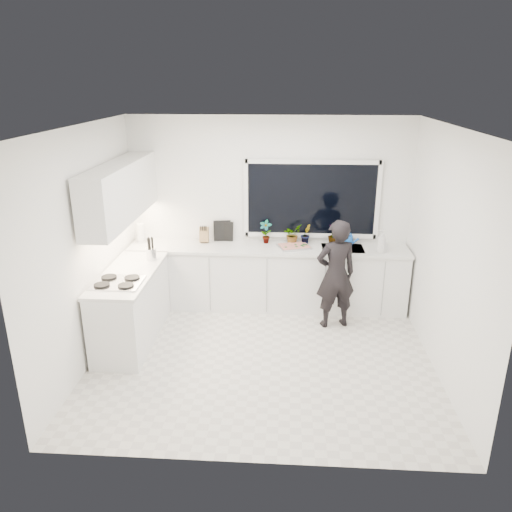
{
  "coord_description": "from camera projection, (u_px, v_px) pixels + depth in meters",
  "views": [
    {
      "loc": [
        0.27,
        -5.23,
        3.17
      ],
      "look_at": [
        -0.1,
        0.4,
        1.15
      ],
      "focal_mm": 35.0,
      "sensor_mm": 36.0,
      "label": 1
    }
  ],
  "objects": [
    {
      "name": "faucet",
      "position": [
        342.0,
        236.0,
        7.14
      ],
      "size": [
        0.03,
        0.03,
        0.22
      ],
      "primitive_type": "cylinder",
      "color": "silver",
      "rests_on": "countertop_back"
    },
    {
      "name": "base_cabinets_left",
      "position": [
        132.0,
        308.0,
        6.28
      ],
      "size": [
        0.58,
        1.6,
        0.88
      ],
      "primitive_type": "cube",
      "color": "white",
      "rests_on": "floor"
    },
    {
      "name": "ceiling",
      "position": [
        263.0,
        126.0,
        5.08
      ],
      "size": [
        4.0,
        3.5,
        0.02
      ],
      "primitive_type": "cube",
      "color": "white",
      "rests_on": "wall_back"
    },
    {
      "name": "wall_back",
      "position": [
        269.0,
        212.0,
        7.2
      ],
      "size": [
        4.0,
        0.02,
        2.7
      ],
      "primitive_type": "cube",
      "color": "white",
      "rests_on": "ground"
    },
    {
      "name": "floor",
      "position": [
        262.0,
        358.0,
        6.0
      ],
      "size": [
        4.0,
        3.5,
        0.02
      ],
      "primitive_type": "cube",
      "color": "beige",
      "rests_on": "ground"
    },
    {
      "name": "herb_plants",
      "position": [
        298.0,
        234.0,
        7.12
      ],
      "size": [
        1.18,
        0.33,
        0.34
      ],
      "color": "#26662D",
      "rests_on": "countertop_back"
    },
    {
      "name": "pizza",
      "position": [
        294.0,
        246.0,
        6.99
      ],
      "size": [
        0.46,
        0.39,
        0.01
      ],
      "primitive_type": "cube",
      "rotation": [
        0.0,
        0.0,
        0.33
      ],
      "color": "#C03F19",
      "rests_on": "pizza_tray"
    },
    {
      "name": "stovetop",
      "position": [
        117.0,
        282.0,
        5.79
      ],
      "size": [
        0.56,
        0.48,
        0.03
      ],
      "primitive_type": "cube",
      "color": "black",
      "rests_on": "countertop_left"
    },
    {
      "name": "soap_bottles",
      "position": [
        382.0,
        242.0,
        6.77
      ],
      "size": [
        0.16,
        0.15,
        0.31
      ],
      "color": "#D8BF66",
      "rests_on": "countertop_back"
    },
    {
      "name": "picture_frame_small",
      "position": [
        222.0,
        231.0,
        7.27
      ],
      "size": [
        0.25,
        0.06,
        0.3
      ],
      "primitive_type": "cube",
      "rotation": [
        0.0,
        0.0,
        0.16
      ],
      "color": "black",
      "rests_on": "countertop_back"
    },
    {
      "name": "sink",
      "position": [
        342.0,
        251.0,
        7.0
      ],
      "size": [
        0.58,
        0.42,
        0.14
      ],
      "primitive_type": "cube",
      "color": "silver",
      "rests_on": "countertop_back"
    },
    {
      "name": "base_cabinets_back",
      "position": [
        268.0,
        278.0,
        7.21
      ],
      "size": [
        3.92,
        0.58,
        0.88
      ],
      "primitive_type": "cube",
      "color": "white",
      "rests_on": "floor"
    },
    {
      "name": "utensil_crock",
      "position": [
        151.0,
        254.0,
        6.5
      ],
      "size": [
        0.15,
        0.15,
        0.16
      ],
      "primitive_type": "cylinder",
      "rotation": [
        0.0,
        0.0,
        0.16
      ],
      "color": "silver",
      "rests_on": "countertop_left"
    },
    {
      "name": "watering_can",
      "position": [
        348.0,
        240.0,
        7.11
      ],
      "size": [
        0.15,
        0.15,
        0.13
      ],
      "primitive_type": "cylinder",
      "rotation": [
        0.0,
        0.0,
        0.04
      ],
      "color": "blue",
      "rests_on": "countertop_back"
    },
    {
      "name": "paper_towel_roll",
      "position": [
        141.0,
        233.0,
        7.21
      ],
      "size": [
        0.12,
        0.12,
        0.26
      ],
      "primitive_type": "cylinder",
      "rotation": [
        0.0,
        0.0,
        0.1
      ],
      "color": "silver",
      "rests_on": "countertop_back"
    },
    {
      "name": "wall_left",
      "position": [
        86.0,
        248.0,
        5.67
      ],
      "size": [
        0.02,
        3.5,
        2.7
      ],
      "primitive_type": "cube",
      "color": "white",
      "rests_on": "ground"
    },
    {
      "name": "wall_right",
      "position": [
        447.0,
        255.0,
        5.42
      ],
      "size": [
        0.02,
        3.5,
        2.7
      ],
      "primitive_type": "cube",
      "color": "white",
      "rests_on": "ground"
    },
    {
      "name": "picture_frame_large",
      "position": [
        226.0,
        231.0,
        7.27
      ],
      "size": [
        0.22,
        0.04,
        0.28
      ],
      "primitive_type": "cube",
      "rotation": [
        0.0,
        0.0,
        -0.1
      ],
      "color": "black",
      "rests_on": "countertop_back"
    },
    {
      "name": "countertop_back",
      "position": [
        268.0,
        248.0,
        7.05
      ],
      "size": [
        3.94,
        0.62,
        0.04
      ],
      "primitive_type": "cube",
      "color": "silver",
      "rests_on": "base_cabinets_back"
    },
    {
      "name": "window",
      "position": [
        311.0,
        199.0,
        7.06
      ],
      "size": [
        1.8,
        0.02,
        1.0
      ],
      "primitive_type": "cube",
      "color": "black",
      "rests_on": "wall_back"
    },
    {
      "name": "knife_block",
      "position": [
        204.0,
        235.0,
        7.2
      ],
      "size": [
        0.14,
        0.11,
        0.22
      ],
      "primitive_type": "cube",
      "rotation": [
        0.0,
        0.0,
        0.06
      ],
      "color": "brown",
      "rests_on": "countertop_back"
    },
    {
      "name": "pizza_tray",
      "position": [
        294.0,
        247.0,
        6.99
      ],
      "size": [
        0.51,
        0.44,
        0.03
      ],
      "primitive_type": "cube",
      "rotation": [
        0.0,
        0.0,
        0.33
      ],
      "color": "#B9B9BE",
      "rests_on": "countertop_back"
    },
    {
      "name": "person",
      "position": [
        336.0,
        274.0,
        6.54
      ],
      "size": [
        0.62,
        0.49,
        1.48
      ],
      "primitive_type": "imported",
      "rotation": [
        0.0,
        0.0,
        3.42
      ],
      "color": "black",
      "rests_on": "floor"
    },
    {
      "name": "upper_cabinets",
      "position": [
        121.0,
        191.0,
        6.14
      ],
      "size": [
        0.34,
        2.1,
        0.7
      ],
      "primitive_type": "cube",
      "color": "white",
      "rests_on": "wall_left"
    },
    {
      "name": "countertop_left",
      "position": [
        128.0,
        274.0,
        6.13
      ],
      "size": [
        0.62,
        1.6,
        0.04
      ],
      "primitive_type": "cube",
      "color": "silver",
      "rests_on": "base_cabinets_left"
    }
  ]
}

